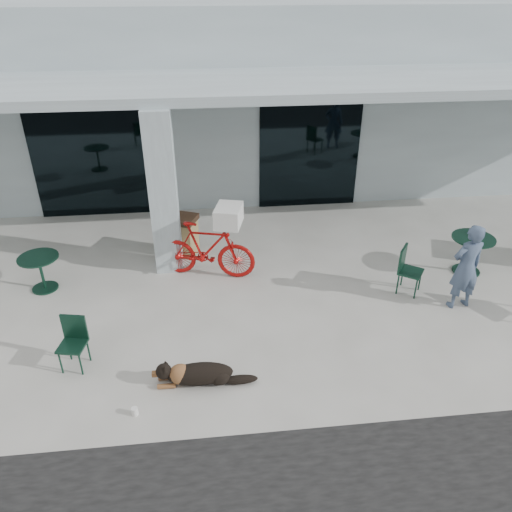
{
  "coord_description": "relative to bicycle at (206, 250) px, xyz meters",
  "views": [
    {
      "loc": [
        -0.75,
        -6.35,
        5.15
      ],
      "look_at": [
        0.05,
        0.8,
        1.0
      ],
      "focal_mm": 35.0,
      "sensor_mm": 36.0,
      "label": 1
    }
  ],
  "objects": [
    {
      "name": "storefront_glass_left",
      "position": [
        -2.43,
        3.08,
        0.79
      ],
      "size": [
        2.8,
        0.06,
        2.7
      ],
      "primitive_type": "cube",
      "color": "black",
      "rests_on": "ground"
    },
    {
      "name": "building",
      "position": [
        0.77,
        6.6,
        1.69
      ],
      "size": [
        22.0,
        7.0,
        4.5
      ],
      "primitive_type": "cube",
      "color": "silver",
      "rests_on": "ground"
    },
    {
      "name": "laundry_basket",
      "position": [
        0.44,
        -0.12,
        0.74
      ],
      "size": [
        0.59,
        0.7,
        0.36
      ],
      "primitive_type": "cube",
      "rotation": [
        0.0,
        0.0,
        1.31
      ],
      "color": "white",
      "rests_on": "bicycle"
    },
    {
      "name": "column",
      "position": [
        -0.73,
        0.4,
        1.0
      ],
      "size": [
        0.5,
        0.5,
        3.12
      ],
      "primitive_type": "cube",
      "color": "silver",
      "rests_on": "ground"
    },
    {
      "name": "cup_near_dog",
      "position": [
        -1.06,
        -3.4,
        -0.5
      ],
      "size": [
        0.09,
        0.09,
        0.11
      ],
      "primitive_type": "cylinder",
      "rotation": [
        0.0,
        0.0,
        0.0
      ],
      "color": "white",
      "rests_on": "ground"
    },
    {
      "name": "bicycle",
      "position": [
        0.0,
        0.0,
        0.0
      ],
      "size": [
        1.94,
        0.99,
        1.12
      ],
      "primitive_type": "imported",
      "rotation": [
        0.0,
        0.0,
        1.31
      ],
      "color": "#AA0F0D",
      "rests_on": "ground"
    },
    {
      "name": "cup_on_table",
      "position": [
        5.14,
        -0.28,
        0.25
      ],
      "size": [
        0.12,
        0.12,
        0.12
      ],
      "primitive_type": "cylinder",
      "rotation": [
        0.0,
        0.0,
        0.41
      ],
      "color": "white",
      "rests_on": "cafe_table_far"
    },
    {
      "name": "cafe_chair_near",
      "position": [
        -2.01,
        -2.36,
        -0.15
      ],
      "size": [
        0.45,
        0.48,
        0.82
      ],
      "primitive_type": null,
      "rotation": [
        0.0,
        0.0,
        -0.21
      ],
      "color": "#133628",
      "rests_on": "ground"
    },
    {
      "name": "ground",
      "position": [
        0.77,
        -1.9,
        -0.56
      ],
      "size": [
        80.0,
        80.0,
        0.0
      ],
      "primitive_type": "plane",
      "color": "beige",
      "rests_on": "ground"
    },
    {
      "name": "person",
      "position": [
        4.35,
        -1.5,
        0.23
      ],
      "size": [
        0.63,
        0.47,
        1.57
      ],
      "primitive_type": "imported",
      "rotation": [
        0.0,
        0.0,
        3.31
      ],
      "color": "#455774",
      "rests_on": "ground"
    },
    {
      "name": "cafe_chair_far_a",
      "position": [
        3.64,
        -0.99,
        -0.12
      ],
      "size": [
        0.59,
        0.58,
        0.89
      ],
      "primitive_type": null,
      "rotation": [
        0.0,
        0.0,
        0.96
      ],
      "color": "#133628",
      "rests_on": "ground"
    },
    {
      "name": "storefront_glass_right",
      "position": [
        2.57,
        3.08,
        0.79
      ],
      "size": [
        2.4,
        0.06,
        2.7
      ],
      "primitive_type": "cube",
      "color": "black",
      "rests_on": "ground"
    },
    {
      "name": "trash_receptacle",
      "position": [
        -0.43,
        0.9,
        -0.14
      ],
      "size": [
        0.66,
        0.66,
        0.85
      ],
      "primitive_type": null,
      "rotation": [
        0.0,
        0.0,
        -0.41
      ],
      "color": "olive",
      "rests_on": "ground"
    },
    {
      "name": "cafe_table_near",
      "position": [
        -3.01,
        -0.14,
        -0.22
      ],
      "size": [
        0.86,
        0.86,
        0.68
      ],
      "primitive_type": null,
      "rotation": [
        0.0,
        0.0,
        0.21
      ],
      "color": "#133628",
      "rests_on": "ground"
    },
    {
      "name": "cafe_table_far",
      "position": [
        5.04,
        -0.44,
        -0.18
      ],
      "size": [
        1.06,
        1.06,
        0.75
      ],
      "primitive_type": null,
      "rotation": [
        0.0,
        0.0,
        0.41
      ],
      "color": "#133628",
      "rests_on": "ground"
    },
    {
      "name": "dog",
      "position": [
        -0.18,
        -2.9,
        -0.38
      ],
      "size": [
        1.1,
        0.39,
        0.37
      ],
      "primitive_type": null,
      "rotation": [
        0.0,
        0.0,
        -0.02
      ],
      "color": "black",
      "rests_on": "ground"
    },
    {
      "name": "overhang",
      "position": [
        0.77,
        1.7,
        2.65
      ],
      "size": [
        22.0,
        2.8,
        0.18
      ],
      "primitive_type": "cube",
      "color": "silver",
      "rests_on": "column"
    }
  ]
}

